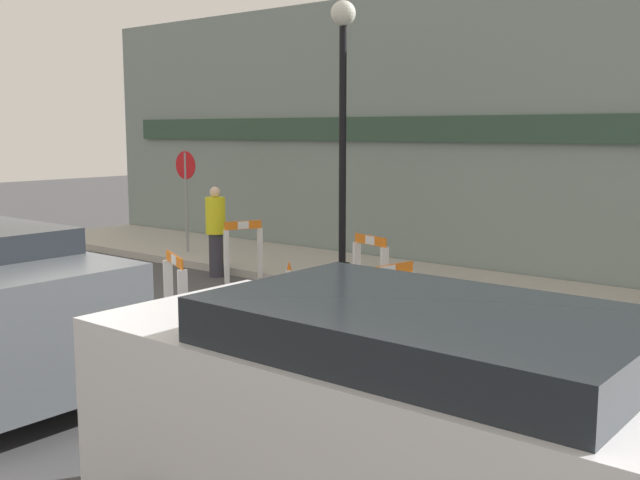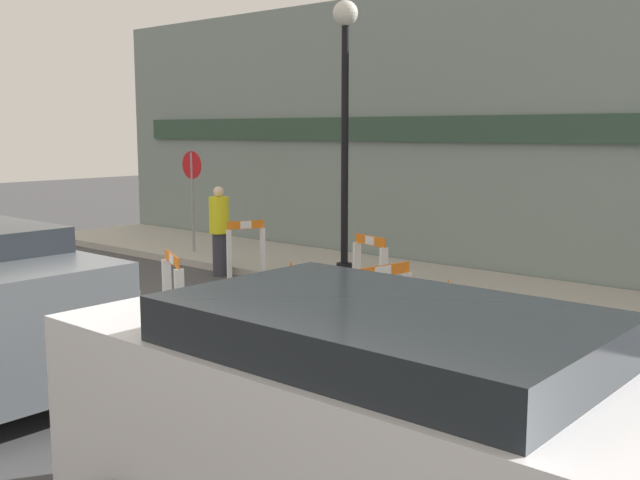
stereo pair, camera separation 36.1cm
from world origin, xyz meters
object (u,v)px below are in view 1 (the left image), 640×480
(person_worker, at_px, (216,229))
(stop_sign, at_px, (186,185))
(streetlamp_post, at_px, (343,101))
(parked_car_2, at_px, (423,437))

(person_worker, bearing_deg, stop_sign, 168.99)
(streetlamp_post, xyz_separation_m, parked_car_2, (5.98, -7.04, -2.27))
(stop_sign, height_order, parked_car_2, stop_sign)
(streetlamp_post, bearing_deg, parked_car_2, -49.62)
(parked_car_2, bearing_deg, stop_sign, 145.42)
(person_worker, distance_m, parked_car_2, 10.26)
(streetlamp_post, distance_m, person_worker, 3.43)
(parked_car_2, bearing_deg, streetlamp_post, 130.38)
(stop_sign, bearing_deg, person_worker, 152.61)
(streetlamp_post, distance_m, stop_sign, 4.57)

